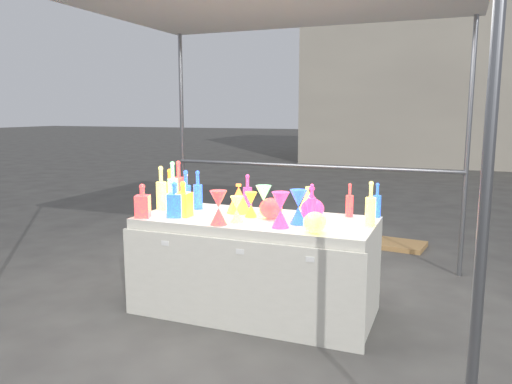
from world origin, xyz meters
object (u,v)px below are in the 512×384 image
at_px(display_table, 256,265).
at_px(decanter_0, 183,199).
at_px(bottle_0, 170,188).
at_px(cardboard_box_closed, 281,233).
at_px(hourglass_0, 219,208).

bearing_deg(display_table, decanter_0, -164.26).
height_order(display_table, bottle_0, bottle_0).
bearing_deg(display_table, cardboard_box_closed, 102.33).
distance_m(display_table, decanter_0, 0.76).
xyz_separation_m(cardboard_box_closed, decanter_0, (-0.17, -1.87, 0.68)).
distance_m(cardboard_box_closed, bottle_0, 1.77).
height_order(cardboard_box_closed, bottle_0, bottle_0).
height_order(bottle_0, hourglass_0, bottle_0).
xyz_separation_m(display_table, hourglass_0, (-0.16, -0.31, 0.50)).
relative_size(display_table, bottle_0, 5.63).
relative_size(display_table, hourglass_0, 7.40).
bearing_deg(bottle_0, cardboard_box_closed, 73.04).
distance_m(display_table, hourglass_0, 0.61).
relative_size(cardboard_box_closed, hourglass_0, 2.30).
relative_size(bottle_0, decanter_0, 1.18).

